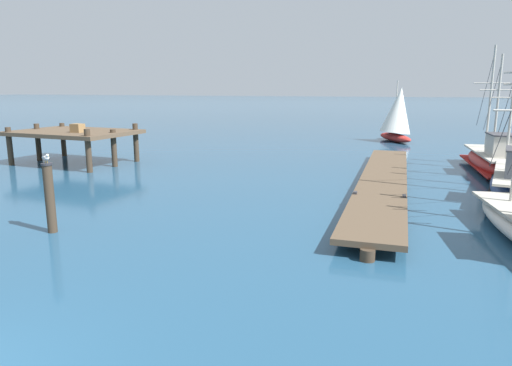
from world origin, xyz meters
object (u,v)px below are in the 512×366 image
Objects in this scene: mooring_piling at (50,197)px; distant_sailboat at (398,114)px; perched_seagull at (46,158)px; fishing_boat_2 at (494,159)px.

distant_sailboat is at bearing 71.81° from mooring_piling.
distant_sailboat is (8.57, 26.06, -0.09)m from perched_seagull.
perched_seagull is at bearing -132.82° from fishing_boat_2.
fishing_boat_2 is at bearing 47.18° from perched_seagull.
fishing_boat_2 is 4.18× the size of mooring_piling.
mooring_piling is 5.53× the size of perched_seagull.
mooring_piling is 27.45m from distant_sailboat.
mooring_piling is at bearing -108.19° from distant_sailboat.
fishing_boat_2 is at bearing 47.20° from mooring_piling.
mooring_piling is (-13.44, -14.51, 0.42)m from fishing_boat_2.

